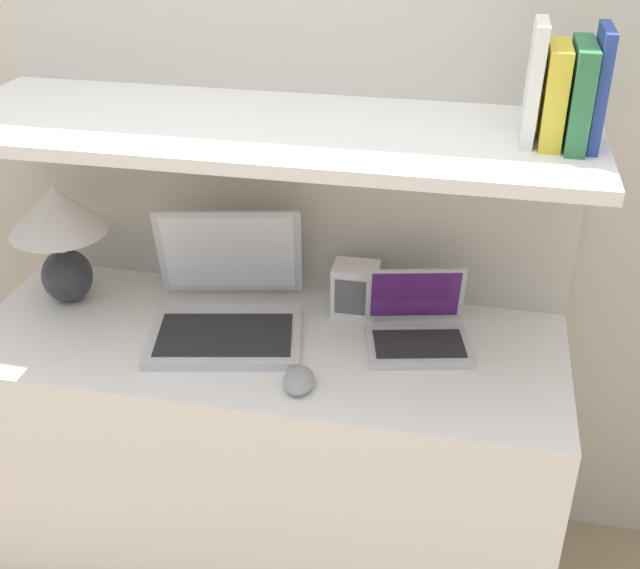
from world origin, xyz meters
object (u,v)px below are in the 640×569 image
table_lamp (58,226)px  book_yellow (554,95)px  computer_mouse (299,380)px  book_white (534,83)px  laptop_large (227,307)px  book_green (579,95)px  laptop_small (417,329)px  book_blue (599,88)px  router_box (356,289)px

table_lamp → book_yellow: size_ratio=1.63×
computer_mouse → book_white: 0.77m
laptop_large → computer_mouse: size_ratio=3.86×
book_green → book_white: book_white is taller
laptop_small → book_blue: 0.66m
book_yellow → book_white: 0.05m
computer_mouse → book_green: bearing=23.9°
computer_mouse → book_green: 0.81m
table_lamp → laptop_small: table_lamp is taller
book_green → book_yellow: size_ratio=1.03×
router_box → book_white: 0.67m
book_blue → book_yellow: (-0.08, 0.00, -0.02)m
router_box → book_green: (0.44, -0.11, 0.54)m
computer_mouse → router_box: router_box is taller
computer_mouse → book_white: bearing=28.1°
laptop_small → book_white: size_ratio=1.16×
router_box → book_blue: 0.74m
laptop_small → book_yellow: (0.23, 0.00, 0.57)m
table_lamp → laptop_small: (0.89, -0.02, -0.17)m
book_green → book_yellow: 0.05m
book_blue → book_green: book_blue is taller
book_blue → book_white: (-0.12, 0.00, 0.00)m
computer_mouse → book_white: (0.42, 0.23, 0.61)m
laptop_small → router_box: laptop_small is taller
book_green → book_yellow: (-0.05, 0.00, -0.00)m
laptop_small → book_green: book_green is taller
book_green → book_white: size_ratio=0.84×
table_lamp → book_white: book_white is taller
book_green → book_white: bearing=180.0°
laptop_large → router_box: bearing=24.1°
router_box → book_yellow: size_ratio=0.69×
laptop_small → computer_mouse: 0.32m
laptop_large → book_white: book_white is taller
computer_mouse → book_blue: bearing=22.5°
table_lamp → book_white: (1.08, -0.02, 0.42)m
laptop_small → router_box: bearing=147.2°
laptop_large → book_blue: 0.95m
book_green → book_yellow: book_green is taller
book_blue → computer_mouse: bearing=-157.5°
book_white → computer_mouse: bearing=-151.9°
book_white → laptop_large: bearing=-177.8°
table_lamp → book_white: bearing=-1.2°
book_white → book_green: bearing=0.0°
book_green → laptop_large: bearing=-178.1°
laptop_small → book_blue: book_blue is taller
computer_mouse → book_white: book_white is taller
table_lamp → book_yellow: 1.19m
table_lamp → book_green: bearing=-1.1°
book_white → router_box: bearing=163.4°
book_white → book_yellow: bearing=0.0°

